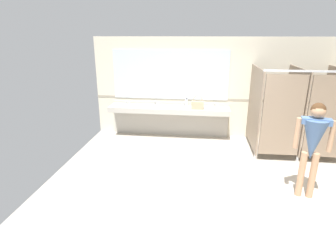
% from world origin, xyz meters
% --- Properties ---
extents(ground_plane, '(6.79, 6.08, 0.10)m').
position_xyz_m(ground_plane, '(0.00, 0.00, -0.05)').
color(ground_plane, '#B2A899').
extents(wall_back, '(6.79, 0.12, 2.67)m').
position_xyz_m(wall_back, '(0.00, 2.80, 1.34)').
color(wall_back, beige).
rests_on(wall_back, ground_plane).
extents(wall_back_tile_band, '(6.79, 0.01, 0.06)m').
position_xyz_m(wall_back_tile_band, '(0.00, 2.74, 1.05)').
color(wall_back_tile_band, '#9E937F').
rests_on(wall_back_tile_band, wall_back).
extents(vanity_counter, '(3.23, 0.59, 0.99)m').
position_xyz_m(vanity_counter, '(-1.32, 2.52, 0.65)').
color(vanity_counter, '#B2ADA3').
rests_on(vanity_counter, ground_plane).
extents(mirror_panel, '(3.13, 0.02, 1.32)m').
position_xyz_m(mirror_panel, '(-1.32, 2.73, 1.69)').
color(mirror_panel, silver).
rests_on(mirror_panel, wall_back).
extents(bathroom_stalls, '(1.91, 1.52, 2.05)m').
position_xyz_m(bathroom_stalls, '(1.75, 1.76, 1.07)').
color(bathroom_stalls, '#84705B').
rests_on(bathroom_stalls, ground_plane).
extents(person_standing, '(0.58, 0.47, 1.70)m').
position_xyz_m(person_standing, '(1.42, -0.17, 1.08)').
color(person_standing, tan).
rests_on(person_standing, ground_plane).
extents(handbag, '(0.32, 0.14, 0.36)m').
position_xyz_m(handbag, '(-0.55, 2.28, 1.00)').
color(handbag, tan).
rests_on(handbag, vanity_counter).
extents(soap_dispenser, '(0.07, 0.07, 0.21)m').
position_xyz_m(soap_dispenser, '(-0.85, 2.60, 0.97)').
color(soap_dispenser, white).
rests_on(soap_dispenser, vanity_counter).
extents(paper_cup, '(0.07, 0.07, 0.08)m').
position_xyz_m(paper_cup, '(-1.01, 2.32, 0.92)').
color(paper_cup, white).
rests_on(paper_cup, vanity_counter).
extents(floor_drain_cover, '(0.14, 0.14, 0.01)m').
position_xyz_m(floor_drain_cover, '(1.74, 0.63, 0.00)').
color(floor_drain_cover, '#B7BABF').
rests_on(floor_drain_cover, ground_plane).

